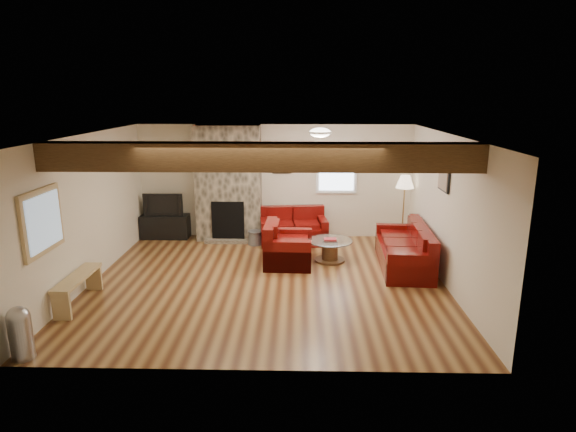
% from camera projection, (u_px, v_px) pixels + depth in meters
% --- Properties ---
extents(room, '(8.00, 8.00, 8.00)m').
position_uv_depth(room, '(267.00, 211.00, 7.98)').
color(room, '#532B16').
rests_on(room, ground).
extents(floor, '(6.00, 6.00, 0.00)m').
position_uv_depth(floor, '(268.00, 281.00, 8.29)').
color(floor, '#532B16').
rests_on(floor, ground).
extents(oak_beam, '(6.00, 0.36, 0.38)m').
position_uv_depth(oak_beam, '(260.00, 157.00, 6.51)').
color(oak_beam, '#34210F').
rests_on(oak_beam, room).
extents(chimney_breast, '(1.40, 0.67, 2.50)m').
position_uv_depth(chimney_breast, '(229.00, 185.00, 10.42)').
color(chimney_breast, '#363229').
rests_on(chimney_breast, floor).
extents(back_window, '(0.90, 0.08, 1.10)m').
position_uv_depth(back_window, '(337.00, 169.00, 10.50)').
color(back_window, white).
rests_on(back_window, room).
extents(hatch_window, '(0.08, 1.00, 0.90)m').
position_uv_depth(hatch_window, '(43.00, 221.00, 6.55)').
color(hatch_window, tan).
rests_on(hatch_window, room).
extents(ceiling_dome, '(0.40, 0.40, 0.18)m').
position_uv_depth(ceiling_dome, '(320.00, 134.00, 8.53)').
color(ceiling_dome, beige).
rests_on(ceiling_dome, room).
extents(artwork_back, '(0.42, 0.06, 0.52)m').
position_uv_depth(artwork_back, '(282.00, 162.00, 10.49)').
color(artwork_back, black).
rests_on(artwork_back, room).
extents(artwork_right, '(0.06, 0.55, 0.42)m').
position_uv_depth(artwork_right, '(443.00, 179.00, 8.07)').
color(artwork_right, black).
rests_on(artwork_right, room).
extents(sofa_three, '(0.95, 2.06, 0.78)m').
position_uv_depth(sofa_three, '(404.00, 247.00, 8.89)').
color(sofa_three, '#400406').
rests_on(sofa_three, floor).
extents(loveseat, '(1.49, 0.96, 0.75)m').
position_uv_depth(loveseat, '(293.00, 226.00, 10.35)').
color(loveseat, '#400406').
rests_on(loveseat, floor).
extents(armchair_red, '(0.90, 1.02, 0.80)m').
position_uv_depth(armchair_red, '(288.00, 244.00, 9.03)').
color(armchair_red, '#400406').
rests_on(armchair_red, floor).
extents(coffee_table, '(0.86, 0.86, 0.45)m').
position_uv_depth(coffee_table, '(330.00, 251.00, 9.24)').
color(coffee_table, '#412415').
rests_on(coffee_table, floor).
extents(tv_cabinet, '(1.05, 0.42, 0.52)m').
position_uv_depth(tv_cabinet, '(166.00, 226.00, 10.73)').
color(tv_cabinet, black).
rests_on(tv_cabinet, floor).
extents(television, '(0.87, 0.11, 0.50)m').
position_uv_depth(television, '(164.00, 204.00, 10.61)').
color(television, black).
rests_on(television, tv_cabinet).
extents(floor_lamp, '(0.38, 0.38, 1.48)m').
position_uv_depth(floor_lamp, '(405.00, 185.00, 10.10)').
color(floor_lamp, '#AC8847').
rests_on(floor_lamp, floor).
extents(pine_bench, '(0.28, 1.20, 0.45)m').
position_uv_depth(pine_bench, '(79.00, 290.00, 7.35)').
color(pine_bench, tan).
rests_on(pine_bench, floor).
extents(pedal_bin, '(0.32, 0.32, 0.68)m').
position_uv_depth(pedal_bin, '(20.00, 333.00, 5.80)').
color(pedal_bin, '#A7A8AC').
rests_on(pedal_bin, floor).
extents(coal_bucket, '(0.33, 0.33, 0.31)m').
position_uv_depth(coal_bucket, '(255.00, 237.00, 10.29)').
color(coal_bucket, gray).
rests_on(coal_bucket, floor).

